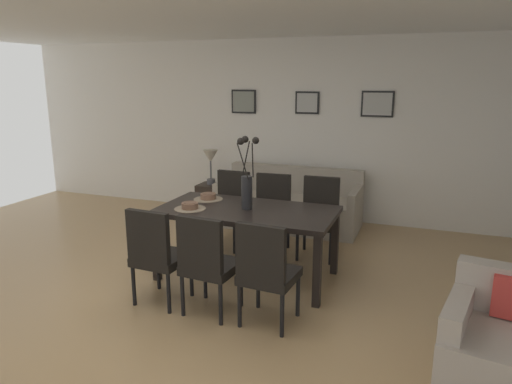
# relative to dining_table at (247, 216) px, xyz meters

# --- Properties ---
(ground_plane) EXTENTS (9.00, 9.00, 0.00)m
(ground_plane) POSITION_rel_dining_table_xyz_m (-0.27, -0.83, -0.66)
(ground_plane) COLOR tan
(back_wall_panel) EXTENTS (9.00, 0.10, 2.60)m
(back_wall_panel) POSITION_rel_dining_table_xyz_m (-0.27, 2.42, 0.64)
(back_wall_panel) COLOR white
(back_wall_panel) RESTS_ON ground
(ceiling_panel) EXTENTS (9.00, 7.20, 0.08)m
(ceiling_panel) POSITION_rel_dining_table_xyz_m (-0.27, -0.43, 1.98)
(ceiling_panel) COLOR white
(dining_table) EXTENTS (1.80, 0.93, 0.74)m
(dining_table) POSITION_rel_dining_table_xyz_m (0.00, 0.00, 0.00)
(dining_table) COLOR black
(dining_table) RESTS_ON ground
(dining_chair_near_left) EXTENTS (0.47, 0.47, 0.92)m
(dining_chair_near_left) POSITION_rel_dining_table_xyz_m (-0.54, -0.86, -0.15)
(dining_chair_near_left) COLOR black
(dining_chair_near_left) RESTS_ON ground
(dining_chair_near_right) EXTENTS (0.46, 0.46, 0.92)m
(dining_chair_near_right) POSITION_rel_dining_table_xyz_m (-0.56, 0.84, -0.15)
(dining_chair_near_right) COLOR black
(dining_chair_near_right) RESTS_ON ground
(dining_chair_far_left) EXTENTS (0.47, 0.47, 0.92)m
(dining_chair_far_left) POSITION_rel_dining_table_xyz_m (-0.02, -0.88, -0.15)
(dining_chair_far_left) COLOR black
(dining_chair_far_left) RESTS_ON ground
(dining_chair_far_right) EXTENTS (0.47, 0.47, 0.92)m
(dining_chair_far_right) POSITION_rel_dining_table_xyz_m (-0.03, 0.85, -0.15)
(dining_chair_far_right) COLOR black
(dining_chair_far_right) RESTS_ON ground
(dining_chair_mid_left) EXTENTS (0.47, 0.47, 0.92)m
(dining_chair_mid_left) POSITION_rel_dining_table_xyz_m (0.52, -0.89, -0.15)
(dining_chair_mid_left) COLOR black
(dining_chair_mid_left) RESTS_ON ground
(dining_chair_mid_right) EXTENTS (0.46, 0.46, 0.92)m
(dining_chair_mid_right) POSITION_rel_dining_table_xyz_m (0.55, 0.89, -0.15)
(dining_chair_mid_right) COLOR black
(dining_chair_mid_right) RESTS_ON ground
(centerpiece_vase) EXTENTS (0.21, 0.23, 0.73)m
(centerpiece_vase) POSITION_rel_dining_table_xyz_m (0.00, 0.00, 0.36)
(centerpiece_vase) COLOR #232326
(centerpiece_vase) RESTS_ON dining_table
(placemat_near_left) EXTENTS (0.32, 0.32, 0.01)m
(placemat_near_left) POSITION_rel_dining_table_xyz_m (-0.54, -0.21, 0.08)
(placemat_near_left) COLOR #7F705B
(placemat_near_left) RESTS_ON dining_table
(bowl_near_left) EXTENTS (0.17, 0.17, 0.07)m
(bowl_near_left) POSITION_rel_dining_table_xyz_m (-0.54, -0.21, 0.12)
(bowl_near_left) COLOR brown
(bowl_near_left) RESTS_ON dining_table
(placemat_near_right) EXTENTS (0.32, 0.32, 0.01)m
(placemat_near_right) POSITION_rel_dining_table_xyz_m (-0.54, 0.21, 0.08)
(placemat_near_right) COLOR #7F705B
(placemat_near_right) RESTS_ON dining_table
(bowl_near_right) EXTENTS (0.17, 0.17, 0.07)m
(bowl_near_right) POSITION_rel_dining_table_xyz_m (-0.54, 0.21, 0.12)
(bowl_near_right) COLOR brown
(bowl_near_right) RESTS_ON dining_table
(sofa) EXTENTS (1.96, 0.84, 0.80)m
(sofa) POSITION_rel_dining_table_xyz_m (-0.10, 1.87, -0.38)
(sofa) COLOR #A89E8E
(sofa) RESTS_ON ground
(side_table) EXTENTS (0.36, 0.36, 0.52)m
(side_table) POSITION_rel_dining_table_xyz_m (-1.28, 1.79, -0.40)
(side_table) COLOR black
(side_table) RESTS_ON ground
(table_lamp) EXTENTS (0.22, 0.22, 0.51)m
(table_lamp) POSITION_rel_dining_table_xyz_m (-1.28, 1.79, 0.23)
(table_lamp) COLOR #4C4C51
(table_lamp) RESTS_ON side_table
(armchair) EXTENTS (0.94, 0.94, 0.75)m
(armchair) POSITION_rel_dining_table_xyz_m (2.31, -1.06, -0.38)
(armchair) COLOR #ADA399
(armchair) RESTS_ON ground
(framed_picture_left) EXTENTS (0.39, 0.03, 0.35)m
(framed_picture_left) POSITION_rel_dining_table_xyz_m (-0.98, 2.35, 1.03)
(framed_picture_left) COLOR black
(framed_picture_center) EXTENTS (0.35, 0.03, 0.32)m
(framed_picture_center) POSITION_rel_dining_table_xyz_m (0.00, 2.35, 1.03)
(framed_picture_center) COLOR black
(framed_picture_right) EXTENTS (0.43, 0.03, 0.35)m
(framed_picture_right) POSITION_rel_dining_table_xyz_m (0.98, 2.35, 1.03)
(framed_picture_right) COLOR black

